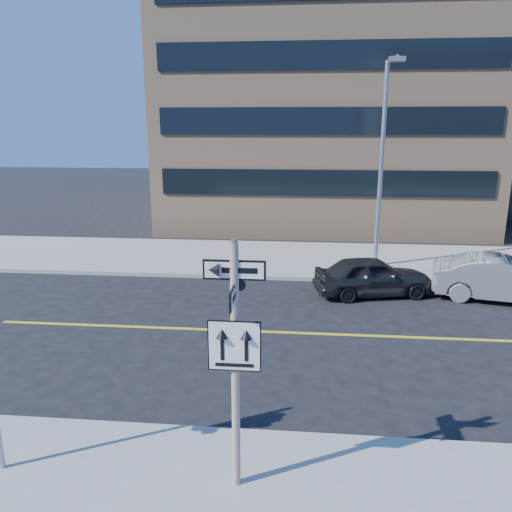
# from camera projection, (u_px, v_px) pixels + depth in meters

# --- Properties ---
(ground) EXTENTS (120.00, 120.00, 0.00)m
(ground) POSITION_uv_depth(u_px,v_px,m) (252.00, 407.00, 10.53)
(ground) COLOR black
(ground) RESTS_ON ground
(sign_pole) EXTENTS (0.92, 0.92, 4.06)m
(sign_pole) POSITION_uv_depth(u_px,v_px,m) (235.00, 354.00, 7.50)
(sign_pole) COLOR silver
(sign_pole) RESTS_ON near_sidewalk
(parked_car_a) EXTENTS (2.49, 4.31, 1.38)m
(parked_car_a) POSITION_uv_depth(u_px,v_px,m) (373.00, 276.00, 17.38)
(parked_car_a) COLOR black
(parked_car_a) RESTS_ON ground
(parked_car_b) EXTENTS (2.57, 4.80, 1.50)m
(parked_car_b) POSITION_uv_depth(u_px,v_px,m) (503.00, 279.00, 16.81)
(parked_car_b) COLOR slate
(parked_car_b) RESTS_ON ground
(streetlight_a) EXTENTS (0.55, 2.25, 8.00)m
(streetlight_a) POSITION_uv_depth(u_px,v_px,m) (383.00, 153.00, 19.32)
(streetlight_a) COLOR gray
(streetlight_a) RESTS_ON far_sidewalk
(building_brick) EXTENTS (18.00, 18.00, 18.00)m
(building_brick) POSITION_uv_depth(u_px,v_px,m) (322.00, 74.00, 32.15)
(building_brick) COLOR tan
(building_brick) RESTS_ON ground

